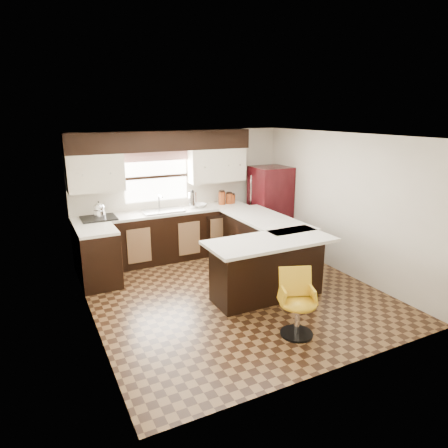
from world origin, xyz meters
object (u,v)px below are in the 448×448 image
peninsula_long (262,245)px  bar_chair (298,304)px  peninsula_return (267,269)px  refrigerator (270,207)px

peninsula_long → bar_chair: bearing=-110.4°
peninsula_return → refrigerator: bearing=56.3°
peninsula_return → peninsula_long: bearing=61.7°
peninsula_long → peninsula_return: 1.11m
peninsula_long → peninsula_return: bearing=-118.3°
peninsula_return → bar_chair: peninsula_return is taller
bar_chair → peninsula_long: bearing=90.5°
peninsula_long → refrigerator: refrigerator is taller
refrigerator → bar_chair: bearing=-117.1°
peninsula_return → bar_chair: (-0.24, -1.08, -0.03)m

